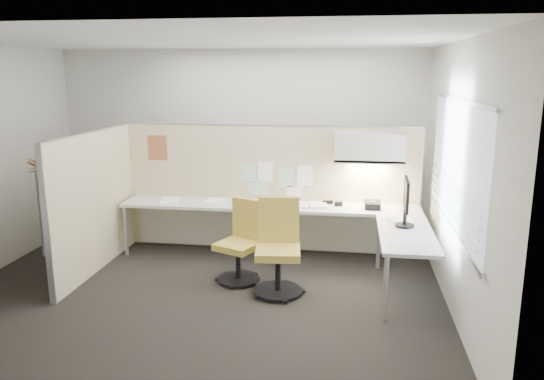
% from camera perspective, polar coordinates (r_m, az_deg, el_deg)
% --- Properties ---
extents(floor, '(5.50, 4.50, 0.01)m').
position_cam_1_polar(floor, '(6.31, -7.56, -10.67)').
color(floor, black).
rests_on(floor, ground).
extents(ceiling, '(5.50, 4.50, 0.01)m').
position_cam_1_polar(ceiling, '(5.80, -8.40, 15.73)').
color(ceiling, white).
rests_on(ceiling, wall_back).
extents(wall_back, '(5.50, 0.02, 2.80)m').
position_cam_1_polar(wall_back, '(8.05, -3.47, 4.93)').
color(wall_back, beige).
rests_on(wall_back, ground).
extents(wall_front, '(5.50, 0.02, 2.80)m').
position_cam_1_polar(wall_front, '(3.85, -17.38, -4.27)').
color(wall_front, beige).
rests_on(wall_front, ground).
extents(wall_right, '(0.02, 4.50, 2.80)m').
position_cam_1_polar(wall_right, '(5.76, 19.30, 1.13)').
color(wall_right, beige).
rests_on(wall_right, ground).
extents(window_pane, '(0.01, 2.80, 1.30)m').
position_cam_1_polar(window_pane, '(5.73, 19.16, 2.61)').
color(window_pane, '#9CA8B5').
rests_on(window_pane, wall_right).
extents(partition_back, '(4.10, 0.06, 1.75)m').
position_cam_1_polar(partition_back, '(7.41, -0.28, 0.16)').
color(partition_back, beige).
rests_on(partition_back, floor).
extents(partition_left, '(0.06, 2.20, 1.75)m').
position_cam_1_polar(partition_left, '(7.01, -18.52, -1.25)').
color(partition_left, beige).
rests_on(partition_left, floor).
extents(desk, '(4.00, 2.07, 0.73)m').
position_cam_1_polar(desk, '(6.98, 2.22, -2.97)').
color(desk, beige).
rests_on(desk, floor).
extents(overhead_bin, '(0.90, 0.36, 0.38)m').
position_cam_1_polar(overhead_bin, '(7.02, 10.44, 4.50)').
color(overhead_bin, beige).
rests_on(overhead_bin, partition_back).
extents(task_light_strip, '(0.60, 0.06, 0.02)m').
position_cam_1_polar(task_light_strip, '(7.05, 10.38, 2.81)').
color(task_light_strip, '#FFEABF').
rests_on(task_light_strip, overhead_bin).
extents(pinned_papers, '(1.01, 0.00, 0.47)m').
position_cam_1_polar(pinned_papers, '(7.34, 0.29, 1.29)').
color(pinned_papers, '#8CBF8C').
rests_on(pinned_papers, partition_back).
extents(poster, '(0.28, 0.00, 0.35)m').
position_cam_1_polar(poster, '(7.69, -12.23, 4.45)').
color(poster, '#E3561C').
rests_on(poster, partition_back).
extents(chair_left, '(0.60, 0.61, 0.97)m').
position_cam_1_polar(chair_left, '(6.41, -3.30, -5.83)').
color(chair_left, black).
rests_on(chair_left, floor).
extents(chair_right, '(0.56, 0.57, 1.06)m').
position_cam_1_polar(chair_right, '(6.06, 0.67, -6.46)').
color(chair_right, black).
rests_on(chair_right, floor).
extents(monitor, '(0.22, 0.53, 0.55)m').
position_cam_1_polar(monitor, '(6.23, 14.21, -1.01)').
color(monitor, black).
rests_on(monitor, desk).
extents(phone, '(0.21, 0.20, 0.12)m').
position_cam_1_polar(phone, '(7.00, 10.73, -1.60)').
color(phone, black).
rests_on(phone, desk).
extents(stapler, '(0.15, 0.07, 0.05)m').
position_cam_1_polar(stapler, '(7.17, 6.01, -1.33)').
color(stapler, black).
rests_on(stapler, desk).
extents(tape_dispenser, '(0.11, 0.08, 0.06)m').
position_cam_1_polar(tape_dispenser, '(7.09, 7.17, -1.49)').
color(tape_dispenser, black).
rests_on(tape_dispenser, desk).
extents(coat_hook, '(0.18, 0.41, 1.25)m').
position_cam_1_polar(coat_hook, '(6.10, -23.72, 1.66)').
color(coat_hook, silver).
rests_on(coat_hook, partition_left).
extents(paper_stack_0, '(0.29, 0.34, 0.03)m').
position_cam_1_polar(paper_stack_0, '(7.40, -10.95, -1.14)').
color(paper_stack_0, white).
rests_on(paper_stack_0, desk).
extents(paper_stack_1, '(0.27, 0.33, 0.02)m').
position_cam_1_polar(paper_stack_1, '(7.33, -6.28, -1.14)').
color(paper_stack_1, white).
rests_on(paper_stack_1, desk).
extents(paper_stack_2, '(0.26, 0.33, 0.05)m').
position_cam_1_polar(paper_stack_2, '(7.09, -2.19, -1.44)').
color(paper_stack_2, white).
rests_on(paper_stack_2, desk).
extents(paper_stack_3, '(0.29, 0.34, 0.02)m').
position_cam_1_polar(paper_stack_3, '(7.07, 3.25, -1.61)').
color(paper_stack_3, white).
rests_on(paper_stack_3, desk).
extents(paper_stack_4, '(0.27, 0.33, 0.03)m').
position_cam_1_polar(paper_stack_4, '(7.06, 4.98, -1.63)').
color(paper_stack_4, white).
rests_on(paper_stack_4, desk).
extents(paper_stack_5, '(0.32, 0.36, 0.02)m').
position_cam_1_polar(paper_stack_5, '(6.53, 13.57, -3.16)').
color(paper_stack_5, white).
rests_on(paper_stack_5, desk).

